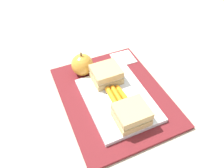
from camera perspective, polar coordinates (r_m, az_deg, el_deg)
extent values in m
plane|color=#B7AD99|center=(0.63, 0.47, -3.40)|extent=(2.40, 2.40, 0.00)
cube|color=maroon|center=(0.63, 0.47, -3.10)|extent=(0.36, 0.28, 0.01)
cube|color=white|center=(0.61, 1.46, -4.03)|extent=(0.23, 0.17, 0.01)
cube|color=tan|center=(0.55, 4.99, -8.61)|extent=(0.07, 0.08, 0.02)
cube|color=beige|center=(0.54, 5.07, -7.80)|extent=(0.07, 0.07, 0.01)
cube|color=tan|center=(0.53, 5.16, -6.97)|extent=(0.07, 0.08, 0.02)
cube|color=tan|center=(0.64, -1.48, 1.65)|extent=(0.07, 0.08, 0.02)
cube|color=beige|center=(0.64, -1.50, 2.50)|extent=(0.07, 0.07, 0.01)
cube|color=tan|center=(0.63, -1.52, 3.37)|extent=(0.07, 0.08, 0.02)
cylinder|color=orange|center=(0.60, 2.84, -2.86)|extent=(0.08, 0.01, 0.02)
cylinder|color=orange|center=(0.60, 1.58, -3.26)|extent=(0.08, 0.01, 0.02)
cylinder|color=orange|center=(0.59, 0.20, -3.65)|extent=(0.08, 0.01, 0.02)
sphere|color=gold|center=(0.67, -7.65, 4.95)|extent=(0.07, 0.07, 0.07)
cylinder|color=brown|center=(0.65, -7.98, 7.51)|extent=(0.01, 0.01, 0.01)
cube|color=white|center=(0.74, 2.92, 6.67)|extent=(0.07, 0.07, 0.00)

